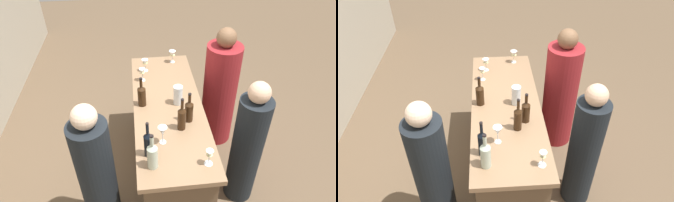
% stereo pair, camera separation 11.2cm
% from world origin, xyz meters
% --- Properties ---
extents(ground_plane, '(12.00, 12.00, 0.00)m').
position_xyz_m(ground_plane, '(0.00, 0.00, 0.00)').
color(ground_plane, brown).
extents(bar_counter, '(1.91, 0.67, 0.98)m').
position_xyz_m(bar_counter, '(0.00, 0.00, 0.49)').
color(bar_counter, brown).
rests_on(bar_counter, ground).
extents(wine_bottle_leftmost_clear_pale, '(0.08, 0.08, 0.33)m').
position_xyz_m(wine_bottle_leftmost_clear_pale, '(-0.75, 0.21, 1.10)').
color(wine_bottle_leftmost_clear_pale, '#B7C6B2').
rests_on(wine_bottle_leftmost_clear_pale, bar_counter).
extents(wine_bottle_second_left_near_black, '(0.07, 0.07, 0.34)m').
position_xyz_m(wine_bottle_second_left_near_black, '(-0.62, 0.23, 1.11)').
color(wine_bottle_second_left_near_black, black).
rests_on(wine_bottle_second_left_near_black, bar_counter).
extents(wine_bottle_center_amber_brown, '(0.07, 0.07, 0.33)m').
position_xyz_m(wine_bottle_center_amber_brown, '(-0.34, -0.08, 1.10)').
color(wine_bottle_center_amber_brown, '#331E0F').
rests_on(wine_bottle_center_amber_brown, bar_counter).
extents(wine_bottle_second_right_amber_brown, '(0.08, 0.08, 0.30)m').
position_xyz_m(wine_bottle_second_right_amber_brown, '(-0.24, -0.16, 1.09)').
color(wine_bottle_second_right_amber_brown, '#331E0F').
rests_on(wine_bottle_second_right_amber_brown, bar_counter).
extents(wine_bottle_rightmost_amber_brown, '(0.08, 0.08, 0.31)m').
position_xyz_m(wine_bottle_rightmost_amber_brown, '(0.04, 0.25, 1.10)').
color(wine_bottle_rightmost_amber_brown, '#331E0F').
rests_on(wine_bottle_rightmost_amber_brown, bar_counter).
extents(wine_glass_near_left, '(0.07, 0.07, 0.15)m').
position_xyz_m(wine_glass_near_left, '(-0.77, -0.23, 1.08)').
color(wine_glass_near_left, white).
rests_on(wine_glass_near_left, bar_counter).
extents(wine_glass_near_center, '(0.08, 0.08, 0.15)m').
position_xyz_m(wine_glass_near_center, '(0.82, -0.15, 1.08)').
color(wine_glass_near_center, white).
rests_on(wine_glass_near_center, bar_counter).
extents(wine_glass_near_right, '(0.08, 0.08, 0.17)m').
position_xyz_m(wine_glass_near_right, '(-0.50, 0.10, 1.10)').
color(wine_glass_near_right, white).
rests_on(wine_glass_near_right, bar_counter).
extents(wine_glass_far_left, '(0.07, 0.07, 0.15)m').
position_xyz_m(wine_glass_far_left, '(0.66, 0.18, 1.08)').
color(wine_glass_far_left, white).
rests_on(wine_glass_far_left, bar_counter).
extents(wine_glass_far_center, '(0.07, 0.07, 0.15)m').
position_xyz_m(wine_glass_far_center, '(0.46, 0.23, 1.08)').
color(wine_glass_far_center, white).
rests_on(wine_glass_far_center, bar_counter).
extents(water_pitcher, '(0.09, 0.09, 0.20)m').
position_xyz_m(water_pitcher, '(0.02, -0.10, 1.08)').
color(water_pitcher, silver).
rests_on(water_pitcher, bar_counter).
extents(person_left_guest, '(0.45, 0.45, 1.52)m').
position_xyz_m(person_left_guest, '(0.51, -0.68, 0.69)').
color(person_left_guest, maroon).
rests_on(person_left_guest, ground).
extents(person_center_guest, '(0.36, 0.36, 1.45)m').
position_xyz_m(person_center_guest, '(-0.38, -0.72, 0.67)').
color(person_center_guest, black).
rests_on(person_center_guest, ground).
extents(person_server_behind, '(0.37, 0.37, 1.49)m').
position_xyz_m(person_server_behind, '(-0.57, 0.69, 0.69)').
color(person_server_behind, black).
rests_on(person_server_behind, ground).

